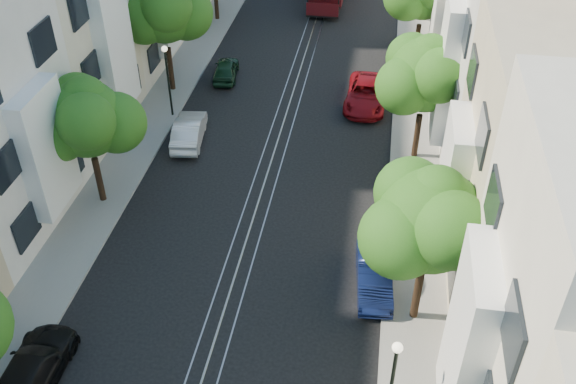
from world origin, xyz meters
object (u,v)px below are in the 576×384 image
at_px(tree_e_b, 431,223).
at_px(parked_car_e_far, 366,94).
at_px(tree_e_c, 427,77).
at_px(tree_w_b, 87,121).
at_px(parked_car_w_near, 31,372).
at_px(lamp_east, 393,376).
at_px(parked_car_e_mid, 374,276).
at_px(parked_car_w_mid, 189,130).
at_px(parked_car_w_far, 226,69).
at_px(tree_w_c, 164,9).
at_px(lamp_west, 167,71).

relative_size(tree_e_b, parked_car_e_far, 1.35).
xyz_separation_m(tree_e_c, tree_w_b, (-14.40, -6.00, -0.20)).
distance_m(tree_w_b, parked_car_w_near, 10.83).
relative_size(lamp_east, parked_car_e_mid, 1.10).
relative_size(lamp_east, parked_car_w_mid, 1.03).
height_order(parked_car_e_mid, parked_car_w_far, parked_car_e_mid).
distance_m(tree_w_c, parked_car_w_far, 5.65).
bearing_deg(tree_e_c, lamp_east, -93.44).
relative_size(parked_car_e_mid, parked_car_w_near, 0.84).
xyz_separation_m(lamp_west, parked_car_e_mid, (11.90, -11.64, -2.22)).
relative_size(tree_e_c, tree_w_b, 1.04).
height_order(parked_car_e_mid, parked_car_w_mid, parked_car_w_mid).
distance_m(parked_car_w_near, parked_car_w_far, 23.16).
bearing_deg(tree_w_b, parked_car_w_near, -81.29).
xyz_separation_m(tree_e_c, lamp_west, (-13.56, 2.02, -1.75)).
bearing_deg(parked_car_e_far, tree_e_c, -58.61).
distance_m(tree_e_b, parked_car_w_mid, 16.49).
distance_m(tree_e_c, parked_car_w_near, 20.94).
xyz_separation_m(tree_w_b, lamp_east, (13.44, -9.98, -1.55)).
bearing_deg(tree_e_c, lamp_west, 171.51).
xyz_separation_m(lamp_west, parked_car_e_far, (10.70, 3.08, -2.16)).
xyz_separation_m(parked_car_w_mid, parked_car_w_far, (0.22, 7.40, -0.07)).
distance_m(tree_e_c, tree_w_b, 15.60).
distance_m(parked_car_w_near, parked_car_w_mid, 15.77).
bearing_deg(parked_car_w_near, tree_e_c, -130.48).
bearing_deg(lamp_east, parked_car_w_near, -179.65).
bearing_deg(parked_car_w_near, tree_e_b, -160.34).
bearing_deg(parked_car_w_far, tree_e_c, 142.05).
bearing_deg(tree_e_c, parked_car_w_far, 148.72).
xyz_separation_m(tree_w_c, lamp_west, (0.84, -2.98, -2.22)).
relative_size(tree_e_b, tree_e_c, 1.03).
bearing_deg(tree_w_b, lamp_east, -36.58).
height_order(lamp_west, parked_car_w_mid, lamp_west).
bearing_deg(parked_car_e_far, parked_car_e_mid, -83.22).
bearing_deg(parked_car_e_mid, lamp_west, 129.97).
bearing_deg(tree_w_b, tree_w_c, 90.00).
height_order(tree_e_c, parked_car_w_mid, tree_e_c).
distance_m(tree_e_b, parked_car_w_far, 21.91).
bearing_deg(parked_car_e_mid, parked_car_w_near, -155.79).
relative_size(tree_e_c, parked_car_e_far, 1.32).
relative_size(tree_w_b, parked_car_e_far, 1.27).
bearing_deg(tree_e_c, tree_e_b, -90.00).
relative_size(tree_e_b, tree_w_b, 1.07).
relative_size(lamp_west, parked_car_e_mid, 1.10).
xyz_separation_m(parked_car_e_mid, parked_car_e_far, (-1.20, 14.71, 0.06)).
xyz_separation_m(tree_e_c, parked_car_e_far, (-2.86, 5.10, -3.91)).
height_order(tree_w_b, tree_w_c, tree_w_c).
bearing_deg(tree_w_c, lamp_east, -57.35).
xyz_separation_m(lamp_west, parked_car_w_near, (0.70, -18.07, -2.19)).
height_order(tree_w_b, parked_car_w_mid, tree_w_b).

